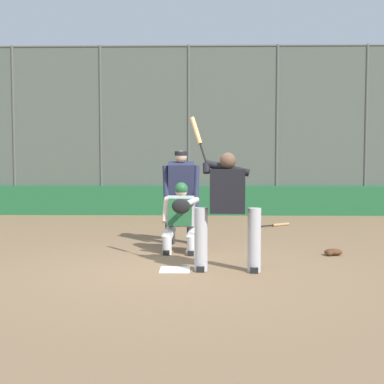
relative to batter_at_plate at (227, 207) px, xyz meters
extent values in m
plane|color=#846647|center=(0.74, -0.05, -0.91)|extent=(160.00, 160.00, 0.00)
cube|color=white|center=(0.74, -0.05, -0.91)|extent=(0.43, 0.43, 0.01)
cylinder|color=#515651|center=(-4.09, -7.23, 1.40)|extent=(0.08, 0.08, 4.63)
cylinder|color=#515651|center=(-1.67, -7.23, 1.40)|extent=(0.08, 0.08, 4.63)
cylinder|color=#515651|center=(0.74, -7.23, 1.40)|extent=(0.08, 0.08, 4.63)
cylinder|color=#515651|center=(3.15, -7.23, 1.40)|extent=(0.08, 0.08, 4.63)
cylinder|color=#515651|center=(5.57, -7.23, 1.40)|extent=(0.08, 0.08, 4.63)
cube|color=#515B51|center=(0.74, -7.23, 1.40)|extent=(19.31, 0.01, 4.63)
cylinder|color=#515651|center=(0.74, -7.23, 3.69)|extent=(19.31, 0.06, 0.06)
cube|color=#236638|center=(0.74, -7.13, -0.51)|extent=(18.92, 0.18, 0.80)
cube|color=slate|center=(0.62, -9.25, -0.85)|extent=(13.52, 1.95, 0.12)
cube|color=slate|center=(0.62, -8.70, -0.69)|extent=(13.52, 0.55, 0.44)
cube|color=#B7BABC|center=(0.62, -8.70, -0.43)|extent=(13.52, 0.24, 0.08)
cube|color=slate|center=(0.62, -9.25, -0.53)|extent=(13.52, 0.55, 0.76)
cube|color=#B7BABC|center=(0.62, -9.25, -0.11)|extent=(13.52, 0.24, 0.08)
cube|color=slate|center=(0.62, -9.80, -0.37)|extent=(13.52, 0.55, 1.08)
cube|color=#B7BABC|center=(0.62, -9.80, 0.21)|extent=(13.52, 0.24, 0.08)
cylinder|color=#B7B7BC|center=(-0.38, 0.03, -0.46)|extent=(0.19, 0.19, 0.90)
cube|color=black|center=(-0.38, 0.03, -0.87)|extent=(0.13, 0.29, 0.08)
cylinder|color=#B7B7BC|center=(0.37, -0.02, -0.46)|extent=(0.19, 0.19, 0.90)
cube|color=black|center=(0.37, -0.02, -0.87)|extent=(0.13, 0.29, 0.08)
cube|color=black|center=(-0.01, 0.01, 0.22)|extent=(0.51, 0.31, 0.62)
sphere|color=brown|center=(-0.01, 0.01, 0.65)|extent=(0.23, 0.23, 0.23)
cylinder|color=black|center=(-0.01, -0.02, 0.54)|extent=(0.63, 0.20, 0.23)
cylinder|color=black|center=(0.29, -0.04, 0.54)|extent=(0.12, 0.16, 0.17)
sphere|color=black|center=(0.29, -0.07, 0.61)|extent=(0.04, 0.04, 0.04)
cylinder|color=black|center=(0.33, -0.14, 0.75)|extent=(0.12, 0.19, 0.29)
cylinder|color=tan|center=(0.44, -0.33, 1.08)|extent=(0.21, 0.29, 0.42)
cylinder|color=silver|center=(0.53, -1.23, -0.76)|extent=(0.15, 0.15, 0.30)
cylinder|color=silver|center=(0.51, -1.43, -0.59)|extent=(0.22, 0.48, 0.24)
cube|color=black|center=(0.53, -1.23, -0.87)|extent=(0.13, 0.27, 0.08)
cylinder|color=silver|center=(0.93, -1.27, -0.76)|extent=(0.15, 0.15, 0.30)
cylinder|color=silver|center=(0.91, -1.47, -0.59)|extent=(0.22, 0.48, 0.24)
cube|color=black|center=(0.93, -1.27, -0.87)|extent=(0.13, 0.27, 0.08)
cube|color=#B7B7BC|center=(0.71, -1.49, -0.22)|extent=(0.47, 0.40, 0.55)
cube|color=#235B33|center=(0.72, -1.35, -0.22)|extent=(0.41, 0.17, 0.46)
sphere|color=beige|center=(0.71, -1.49, 0.12)|extent=(0.20, 0.20, 0.20)
sphere|color=#235B33|center=(0.71, -1.49, 0.16)|extent=(0.23, 0.23, 0.23)
cylinder|color=#B7B7BC|center=(0.56, -1.24, -0.05)|extent=(0.33, 0.51, 0.16)
ellipsoid|color=black|center=(0.69, -1.01, -0.09)|extent=(0.31, 0.13, 0.24)
cylinder|color=beige|center=(0.97, -1.52, -0.20)|extent=(0.12, 0.32, 0.44)
cylinder|color=#333333|center=(0.55, -2.40, -0.47)|extent=(0.18, 0.18, 0.88)
cube|color=black|center=(0.55, -2.40, -0.87)|extent=(0.13, 0.29, 0.08)
cylinder|color=#333333|center=(0.95, -2.37, -0.47)|extent=(0.18, 0.18, 0.88)
cube|color=black|center=(0.95, -2.37, -0.87)|extent=(0.13, 0.29, 0.08)
cube|color=#282D4C|center=(0.74, -2.33, 0.28)|extent=(0.51, 0.45, 0.67)
sphere|color=tan|center=(0.74, -2.33, 0.70)|extent=(0.22, 0.22, 0.22)
cylinder|color=black|center=(0.74, -2.33, 0.76)|extent=(0.23, 0.23, 0.08)
cylinder|color=#282D4C|center=(0.47, -2.29, 0.07)|extent=(0.13, 0.24, 0.93)
cylinder|color=#282D4C|center=(1.01, -2.24, 0.07)|extent=(0.17, 0.25, 0.93)
sphere|color=black|center=(-0.98, -4.58, -0.88)|extent=(0.04, 0.04, 0.04)
cylinder|color=black|center=(-1.13, -4.67, -0.88)|extent=(0.30, 0.21, 0.03)
cylinder|color=tan|center=(-1.47, -4.89, -0.88)|extent=(0.44, 0.31, 0.07)
ellipsoid|color=#56331E|center=(-1.80, -1.24, -0.86)|extent=(0.30, 0.19, 0.11)
ellipsoid|color=#56331E|center=(-1.72, -1.15, -0.86)|extent=(0.11, 0.08, 0.09)
camera|label=1|loc=(0.33, 7.47, 0.72)|focal=50.00mm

